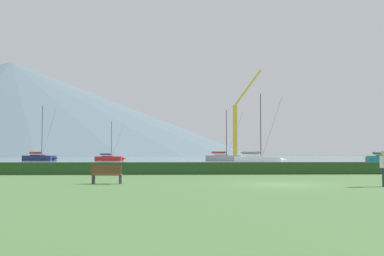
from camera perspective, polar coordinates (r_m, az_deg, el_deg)
The scene contains 12 objects.
ground_plane at distance 22.66m, azimuth 10.95°, elevation -6.94°, with size 1000.00×1000.00×0.00m, color #517A42.
harbor_water at distance 159.09m, azimuth -0.53°, elevation -3.74°, with size 320.00×246.00×0.00m, color #8499A8.
hedge_line at distance 33.42m, azimuth 6.57°, elevation -5.00°, with size 80.00×1.20×0.87m, color #284C23.
sailboat_slip_0 at distance 96.42m, azimuth -10.27°, elevation -3.72°, with size 6.62×2.92×8.16m.
sailboat_slip_3 at distance 99.89m, azimuth -18.48°, elevation -3.51°, with size 7.95×4.40×11.47m.
sailboat_slip_4 at distance 67.40m, azimuth 8.22°, elevation -3.90°, with size 7.78×3.22×10.21m.
sailboat_slip_9 at distance 92.50m, azimuth 4.03°, elevation -3.70°, with size 8.31×3.76×10.26m.
park_bench_near_path at distance 22.95m, azimuth -10.62°, elevation -5.57°, with size 1.53×0.60×0.95m.
person_standing_walker at distance 22.42m, azimuth 22.84°, elevation -4.30°, with size 0.36×0.56×1.65m.
dock_crane at distance 92.60m, azimuth 5.58°, elevation -0.82°, with size 6.45×2.00×18.59m.
distant_hill_central_peak at distance 348.79m, azimuth -21.78°, elevation 2.27°, with size 341.13×341.13×66.70m, color slate.
distant_hill_east_ridge at distance 465.33m, azimuth -20.96°, elevation 1.20°, with size 249.21×249.21×70.90m, color #425666.
Camera 1 is at (-5.20, -22.00, 1.50)m, focal length 42.72 mm.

